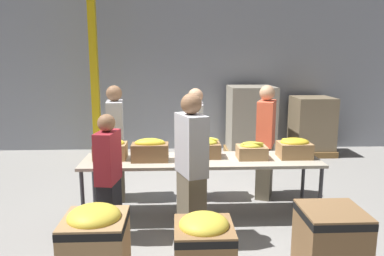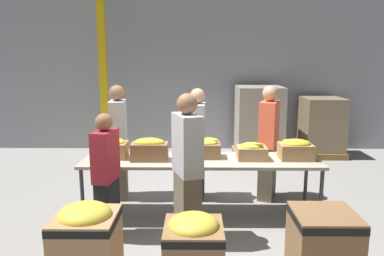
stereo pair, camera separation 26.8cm
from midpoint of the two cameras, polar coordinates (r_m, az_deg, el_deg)
The scene contains 19 objects.
ground_plane at distance 5.30m, azimuth 2.83°, elevation -13.18°, with size 30.00×30.00×0.00m, color gray.
wall_back at distance 8.74m, azimuth 1.95°, elevation 9.76°, with size 16.00×0.08×4.00m.
sorting_table at distance 5.04m, azimuth 2.91°, elevation -5.28°, with size 3.16×0.78×0.81m.
banana_box_0 at distance 5.15m, azimuth -10.80°, elevation -2.97°, with size 0.43×0.32×0.27m.
banana_box_1 at distance 4.95m, azimuth -4.94°, elevation -3.24°, with size 0.48×0.26×0.30m.
banana_box_2 at distance 5.08m, azimuth 3.33°, elevation -3.08°, with size 0.44×0.32×0.27m.
banana_box_3 at distance 5.06m, azimuth 10.60°, elevation -3.48°, with size 0.39×0.31×0.25m.
banana_box_4 at distance 5.21m, azimuth 16.95°, elevation -3.08°, with size 0.43×0.33×0.27m.
volunteer_0 at distance 5.78m, azimuth -9.79°, elevation -2.24°, with size 0.29×0.49×1.74m.
volunteer_1 at distance 4.53m, azimuth -11.27°, elevation -7.39°, with size 0.27×0.43×1.52m.
volunteer_2 at distance 5.79m, azimuth 12.86°, elevation -2.34°, with size 0.38×0.52×1.74m.
volunteer_3 at distance 5.67m, azimuth 2.19°, elevation -2.57°, with size 0.25×0.47×1.70m.
volunteer_4 at distance 4.30m, azimuth 1.07°, elevation -6.49°, with size 0.38×0.52×1.76m.
donation_bin_0 at distance 3.72m, azimuth -13.68°, elevation -16.85°, with size 0.57×0.57×0.84m.
donation_bin_1 at distance 3.64m, azimuth 2.46°, elevation -18.11°, with size 0.55×0.55×0.74m.
donation_bin_2 at distance 3.86m, azimuth 21.29°, elevation -16.80°, with size 0.57×0.57×0.77m.
support_pillar at distance 8.19m, azimuth -12.48°, elevation 9.45°, with size 0.15×0.15×4.00m.
pallet_stack_0 at distance 8.75m, azimuth 20.00°, elevation 0.09°, with size 0.92×0.92×1.28m.
pallet_stack_1 at distance 8.24m, azimuth 11.06°, elevation 0.81°, with size 1.05×1.05×1.53m.
Camera 2 is at (-0.07, -4.84, 2.15)m, focal length 35.00 mm.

